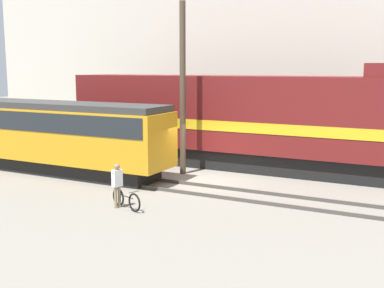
{
  "coord_description": "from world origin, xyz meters",
  "views": [
    {
      "loc": [
        9.56,
        -19.26,
        5.14
      ],
      "look_at": [
        -0.07,
        -0.65,
        1.8
      ],
      "focal_mm": 45.0,
      "sensor_mm": 36.0,
      "label": 1
    }
  ],
  "objects_px": {
    "freight_locomotive": "(239,120)",
    "streetcar": "(59,133)",
    "utility_pole_left": "(183,89)",
    "bicycle": "(126,200)",
    "person": "(117,181)"
  },
  "relations": [
    {
      "from": "freight_locomotive",
      "to": "streetcar",
      "type": "bearing_deg",
      "value": -144.04
    },
    {
      "from": "utility_pole_left",
      "to": "bicycle",
      "type": "bearing_deg",
      "value": -80.91
    },
    {
      "from": "streetcar",
      "to": "utility_pole_left",
      "type": "xyz_separation_m",
      "value": [
        5.44,
        2.65,
        2.11
      ]
    },
    {
      "from": "freight_locomotive",
      "to": "person",
      "type": "relative_size",
      "value": 11.19
    },
    {
      "from": "person",
      "to": "utility_pole_left",
      "type": "bearing_deg",
      "value": 95.64
    },
    {
      "from": "utility_pole_left",
      "to": "person",
      "type": "bearing_deg",
      "value": -84.36
    },
    {
      "from": "streetcar",
      "to": "utility_pole_left",
      "type": "distance_m",
      "value": 6.41
    },
    {
      "from": "person",
      "to": "bicycle",
      "type": "bearing_deg",
      "value": 2.2
    },
    {
      "from": "freight_locomotive",
      "to": "person",
      "type": "height_order",
      "value": "freight_locomotive"
    },
    {
      "from": "person",
      "to": "utility_pole_left",
      "type": "xyz_separation_m",
      "value": [
        -0.61,
        6.21,
        3.1
      ]
    },
    {
      "from": "freight_locomotive",
      "to": "utility_pole_left",
      "type": "height_order",
      "value": "utility_pole_left"
    },
    {
      "from": "streetcar",
      "to": "utility_pole_left",
      "type": "relative_size",
      "value": 1.44
    },
    {
      "from": "bicycle",
      "to": "person",
      "type": "bearing_deg",
      "value": -177.8
    },
    {
      "from": "person",
      "to": "utility_pole_left",
      "type": "distance_m",
      "value": 6.97
    },
    {
      "from": "streetcar",
      "to": "bicycle",
      "type": "xyz_separation_m",
      "value": [
        6.43,
        -3.55,
        -1.65
      ]
    }
  ]
}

